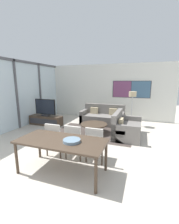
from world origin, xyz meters
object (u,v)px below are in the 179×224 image
at_px(dining_table, 61,143).
at_px(dining_chair_right, 96,142).
at_px(sofa_side, 125,128).
at_px(dining_chair_centre, 75,139).
at_px(floor_lamp, 132,97).
at_px(television, 45,108).
at_px(fruit_bowl, 72,140).
at_px(coffee_table, 94,126).
at_px(sofa_main, 103,118).
at_px(dining_chair_left, 56,137).
at_px(tv_console, 46,120).

height_order(dining_table, dining_chair_right, dining_chair_right).
distance_m(sofa_side, dining_table, 2.90).
relative_size(dining_chair_centre, floor_lamp, 0.58).
xyz_separation_m(dining_chair_right, floor_lamp, (0.58, 3.43, 0.76)).
bearing_deg(sofa_side, television, 86.29).
height_order(dining_table, fruit_bowl, fruit_bowl).
relative_size(coffee_table, fruit_bowl, 2.87).
relative_size(sofa_main, fruit_bowl, 5.47).
bearing_deg(television, dining_chair_centre, -42.16).
height_order(sofa_side, dining_chair_centre, dining_chair_centre).
xyz_separation_m(dining_chair_left, dining_chair_centre, (0.54, 0.02, 0.00)).
relative_size(sofa_side, fruit_bowl, 4.25).
bearing_deg(sofa_main, sofa_side, -48.52).
height_order(tv_console, coffee_table, tv_console).
distance_m(sofa_main, dining_chair_left, 3.41).
relative_size(sofa_main, dining_chair_centre, 2.18).
xyz_separation_m(dining_chair_right, fruit_bowl, (-0.29, -0.70, 0.26)).
bearing_deg(dining_table, television, 130.64).
height_order(television, dining_chair_right, television).
bearing_deg(floor_lamp, television, -161.90).
distance_m(dining_chair_left, floor_lamp, 3.93).
bearing_deg(dining_chair_right, dining_chair_left, -177.56).
bearing_deg(coffee_table, television, 173.75).
distance_m(sofa_side, floor_lamp, 1.73).
bearing_deg(tv_console, fruit_bowl, -46.84).
relative_size(dining_table, dining_chair_left, 2.11).
relative_size(tv_console, dining_chair_right, 1.71).
relative_size(dining_chair_centre, fruit_bowl, 2.50).
xyz_separation_m(tv_console, television, (0.00, 0.00, 0.58)).
relative_size(tv_console, fruit_bowl, 4.29).
height_order(sofa_main, coffee_table, sofa_main).
relative_size(dining_table, dining_chair_right, 2.11).
bearing_deg(dining_chair_left, sofa_side, 52.79).
bearing_deg(television, fruit_bowl, -46.85).
xyz_separation_m(television, floor_lamp, (3.63, 1.18, 0.48)).
xyz_separation_m(tv_console, sofa_main, (2.35, 1.09, 0.07)).
xyz_separation_m(sofa_main, dining_chair_left, (-0.40, -3.38, 0.23)).
distance_m(tv_console, fruit_bowl, 4.07).
distance_m(sofa_side, coffee_table, 1.17).
xyz_separation_m(coffee_table, fruit_bowl, (0.40, -2.68, 0.51)).
distance_m(sofa_main, floor_lamp, 1.61).
bearing_deg(floor_lamp, dining_chair_left, -115.66).
height_order(tv_console, sofa_side, sofa_side).
height_order(tv_console, dining_table, dining_table).
height_order(dining_table, dining_chair_left, dining_chair_left).
bearing_deg(fruit_bowl, sofa_main, 95.69).
distance_m(sofa_main, coffee_table, 1.35).
distance_m(sofa_side, dining_chair_left, 2.60).
bearing_deg(sofa_main, dining_chair_left, -96.72).
bearing_deg(tv_console, television, 90.00).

